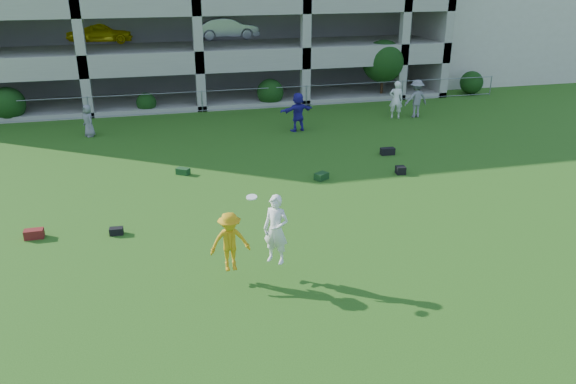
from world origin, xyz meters
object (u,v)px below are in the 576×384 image
object	(u,v)px
bystander_d	(298,112)
frisbee_contest	(247,237)
crate_d	(401,170)
bystander_f	(416,99)
stucco_building	(490,2)
bystander_c	(88,121)
bystander_e	(396,100)

from	to	relation	value
bystander_d	frisbee_contest	xyz separation A→B (m)	(-4.91, -13.35, 0.29)
bystander_d	crate_d	xyz separation A→B (m)	(2.33, -6.92, -0.80)
bystander_f	stucco_building	bearing A→B (deg)	-138.22
bystander_c	crate_d	xyz separation A→B (m)	(12.22, -8.42, -0.61)
frisbee_contest	bystander_e	bearing A→B (deg)	53.79
bystander_c	frisbee_contest	distance (m)	15.66
stucco_building	bystander_d	xyz separation A→B (m)	(-18.83, -13.96, -4.05)
stucco_building	bystander_d	world-z (taller)	stucco_building
bystander_f	crate_d	distance (m)	9.19
stucco_building	bystander_e	size ratio (longest dim) A/B	8.09
bystander_c	bystander_f	xyz separation A→B (m)	(16.70, -0.44, 0.24)
bystander_d	bystander_e	bearing A→B (deg)	177.24
bystander_e	bystander_f	bearing A→B (deg)	-161.03
frisbee_contest	crate_d	bearing A→B (deg)	41.61
frisbee_contest	bystander_d	bearing A→B (deg)	69.78
bystander_e	bystander_f	world-z (taller)	bystander_f
stucco_building	bystander_f	xyz separation A→B (m)	(-12.02, -12.90, -4.00)
bystander_c	stucco_building	bearing A→B (deg)	86.07
bystander_c	bystander_e	world-z (taller)	bystander_e
bystander_c	bystander_f	distance (m)	16.71
bystander_e	frisbee_contest	distance (m)	17.94
bystander_e	frisbee_contest	size ratio (longest dim) A/B	0.95
stucco_building	frisbee_contest	world-z (taller)	stucco_building
stucco_building	bystander_f	world-z (taller)	stucco_building
stucco_building	bystander_e	bearing A→B (deg)	-135.69
bystander_e	frisbee_contest	xyz separation A→B (m)	(-10.59, -14.47, 0.25)
stucco_building	bystander_c	distance (m)	31.60
bystander_c	bystander_d	size ratio (longest dim) A/B	0.81
bystander_c	bystander_e	xyz separation A→B (m)	(15.57, -0.37, 0.22)
bystander_d	crate_d	distance (m)	7.34
bystander_c	frisbee_contest	bearing A→B (deg)	-8.86
bystander_c	bystander_e	size ratio (longest dim) A/B	0.77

